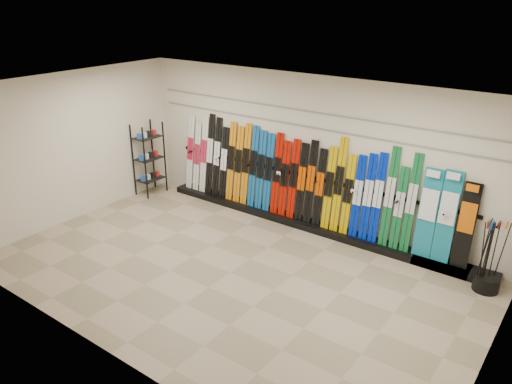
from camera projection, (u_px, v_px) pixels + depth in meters
The scene contains 13 objects.
floor at pixel (230, 273), 8.42m from camera, with size 8.00×8.00×0.00m, color gray.
back_wall at pixel (309, 152), 9.73m from camera, with size 8.00×8.00×0.00m, color beige.
left_wall at pixel (75, 147), 10.05m from camera, with size 5.00×5.00×0.00m, color beige.
right_wall at pixel (501, 268), 5.67m from camera, with size 5.00×5.00×0.00m, color beige.
ceiling at pixel (226, 96), 7.29m from camera, with size 8.00×8.00×0.00m, color silver.
ski_rack_base at pixel (311, 225), 9.98m from camera, with size 8.00×0.40×0.12m, color black.
skis at pixel (285, 176), 10.07m from camera, with size 5.38×0.27×1.81m.
snowboards at pixel (445, 218), 8.35m from camera, with size 0.94×0.24×1.59m.
accessory_rack at pixel (149, 159), 11.43m from camera, with size 0.40×0.60×1.67m, color black.
pole_bin at pixel (486, 283), 7.90m from camera, with size 0.41×0.41×0.25m, color black.
ski_poles at pixel (488, 256), 7.74m from camera, with size 0.36×0.25×1.18m.
slatwall_rail_0 at pixel (310, 127), 9.52m from camera, with size 7.60×0.02×0.03m, color gray.
slatwall_rail_1 at pixel (311, 112), 9.41m from camera, with size 7.60×0.02×0.03m, color gray.
Camera 1 is at (4.66, -5.62, 4.44)m, focal length 35.00 mm.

